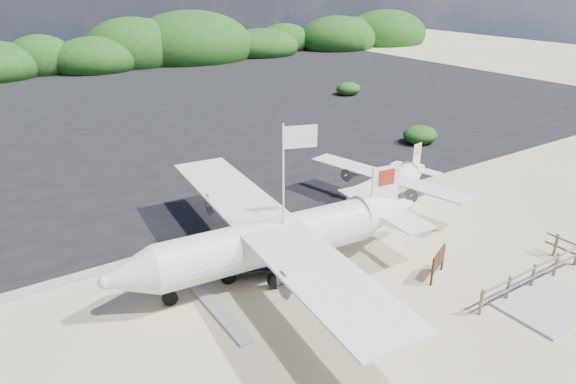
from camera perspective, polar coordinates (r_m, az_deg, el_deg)
name	(u,v)px	position (r m, az deg, el deg)	size (l,w,h in m)	color
ground	(323,275)	(20.35, 3.88, -9.19)	(160.00, 160.00, 0.00)	beige
asphalt_apron	(108,115)	(46.16, -19.41, 8.07)	(90.00, 50.00, 0.04)	#B2B2B2
lagoon	(73,337)	(18.63, -22.76, -14.59)	(9.00, 7.00, 0.40)	#B2B2B2
walkway_pad	(548,305)	(20.84, 26.92, -11.12)	(3.50, 2.50, 0.10)	#B2B2B2
vegetation_band	(50,72)	(70.25, -24.93, 11.98)	(124.00, 8.00, 4.40)	#B2B2B2
fence	(531,287)	(21.60, 25.35, -9.56)	(6.40, 2.00, 1.10)	#B2B2B2
baggage_cart	(253,273)	(20.47, -3.96, -8.99)	(2.73, 1.56, 1.37)	#0C18BB
flagpole	(284,278)	(20.14, -0.48, -9.52)	(1.23, 0.51, 6.15)	white
signboard	(436,277)	(20.98, 16.13, -9.08)	(1.47, 0.14, 1.21)	#4C2E15
crew_a	(292,256)	(19.91, 0.46, -7.13)	(0.61, 0.40, 1.66)	#1B1655
crew_b	(262,215)	(23.32, -2.93, -2.62)	(0.74, 0.58, 1.53)	#1B1655
crew_c	(264,222)	(22.38, -2.70, -3.35)	(1.06, 0.44, 1.81)	#1B1655
aircraft_large	(269,125)	(40.52, -2.15, 7.42)	(15.57, 15.57, 4.67)	#B2B2B2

